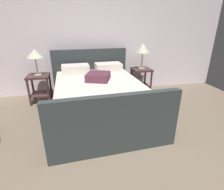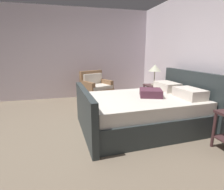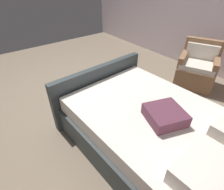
# 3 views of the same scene
# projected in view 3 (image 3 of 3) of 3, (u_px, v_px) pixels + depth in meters

# --- Properties ---
(ground_plane) EXTENTS (6.06, 6.24, 0.02)m
(ground_plane) POSITION_uv_depth(u_px,v_px,m) (72.00, 94.00, 3.53)
(ground_plane) COLOR #7A6B58
(wall_side_left) EXTENTS (0.12, 6.36, 2.75)m
(wall_side_left) POSITION_uv_depth(u_px,v_px,m) (178.00, 3.00, 4.27)
(wall_side_left) COLOR silver
(wall_side_left) RESTS_ON ground
(bed) EXTENTS (1.80, 2.38, 1.07)m
(bed) POSITION_uv_depth(u_px,v_px,m) (154.00, 130.00, 2.26)
(bed) COLOR #2F3738
(bed) RESTS_ON ground
(armchair) EXTENTS (0.96, 0.95, 0.90)m
(armchair) POSITION_uv_depth(u_px,v_px,m) (197.00, 69.00, 3.66)
(armchair) COLOR #8C6545
(armchair) RESTS_ON ground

